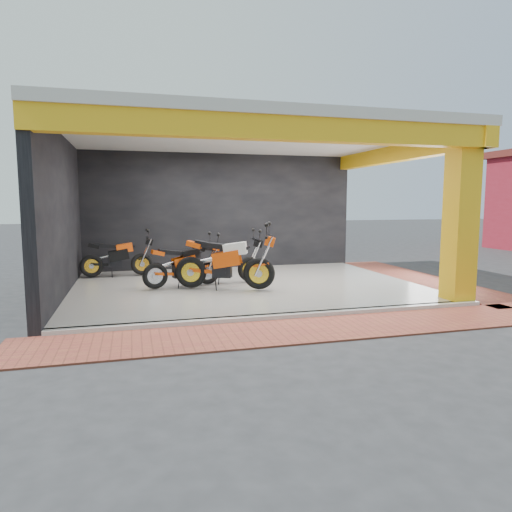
# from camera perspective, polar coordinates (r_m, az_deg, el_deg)

# --- Properties ---
(ground) EXTENTS (80.00, 80.00, 0.00)m
(ground) POSITION_cam_1_polar(r_m,az_deg,el_deg) (9.13, 1.83, -6.32)
(ground) COLOR #2D2D30
(ground) RESTS_ON ground
(showroom_floor) EXTENTS (8.00, 6.00, 0.10)m
(showroom_floor) POSITION_cam_1_polar(r_m,az_deg,el_deg) (11.01, -1.24, -3.81)
(showroom_floor) COLOR white
(showroom_floor) RESTS_ON ground
(showroom_ceiling) EXTENTS (8.40, 6.40, 0.20)m
(showroom_ceiling) POSITION_cam_1_polar(r_m,az_deg,el_deg) (10.93, -1.28, 14.81)
(showroom_ceiling) COLOR beige
(showroom_ceiling) RESTS_ON corner_column
(back_wall) EXTENTS (8.20, 0.20, 3.50)m
(back_wall) POSITION_cam_1_polar(r_m,az_deg,el_deg) (13.86, -4.38, 5.41)
(back_wall) COLOR black
(back_wall) RESTS_ON ground
(left_wall) EXTENTS (0.20, 6.20, 3.50)m
(left_wall) POSITION_cam_1_polar(r_m,az_deg,el_deg) (10.61, -23.35, 4.49)
(left_wall) COLOR black
(left_wall) RESTS_ON ground
(corner_column) EXTENTS (0.50, 0.50, 3.50)m
(corner_column) POSITION_cam_1_polar(r_m,az_deg,el_deg) (10.04, 24.21, 4.36)
(corner_column) COLOR yellow
(corner_column) RESTS_ON ground
(header_beam_front) EXTENTS (8.40, 0.30, 0.40)m
(header_beam_front) POSITION_cam_1_polar(r_m,az_deg,el_deg) (8.04, 4.09, 15.57)
(header_beam_front) COLOR yellow
(header_beam_front) RESTS_ON corner_column
(header_beam_right) EXTENTS (0.30, 6.40, 0.40)m
(header_beam_right) POSITION_cam_1_polar(r_m,az_deg,el_deg) (12.48, 17.27, 12.12)
(header_beam_right) COLOR yellow
(header_beam_right) RESTS_ON corner_column
(floor_kerb) EXTENTS (8.00, 0.20, 0.10)m
(floor_kerb) POSITION_cam_1_polar(r_m,az_deg,el_deg) (8.18, 3.94, -7.53)
(floor_kerb) COLOR white
(floor_kerb) RESTS_ON ground
(paver_front) EXTENTS (9.00, 1.40, 0.03)m
(paver_front) POSITION_cam_1_polar(r_m,az_deg,el_deg) (7.48, 5.93, -9.18)
(paver_front) COLOR #9A4A32
(paver_front) RESTS_ON ground
(paver_right) EXTENTS (1.40, 7.00, 0.03)m
(paver_right) POSITION_cam_1_polar(r_m,az_deg,el_deg) (13.02, 19.75, -2.72)
(paver_right) COLOR #9A4A32
(paver_right) RESTS_ON ground
(moto_hero) EXTENTS (2.56, 1.71, 1.47)m
(moto_hero) POSITION_cam_1_polar(r_m,az_deg,el_deg) (10.12, 0.37, -0.25)
(moto_hero) COLOR #E04809
(moto_hero) RESTS_ON showroom_floor
(moto_row_a) EXTENTS (2.09, 0.81, 1.26)m
(moto_row_a) POSITION_cam_1_polar(r_m,az_deg,el_deg) (11.18, -0.77, -0.11)
(moto_row_a) COLOR black
(moto_row_a) RESTS_ON showroom_floor
(moto_row_b) EXTENTS (2.08, 1.15, 1.20)m
(moto_row_b) POSITION_cam_1_polar(r_m,az_deg,el_deg) (10.87, -6.04, -0.50)
(moto_row_b) COLOR #DF4709
(moto_row_b) RESTS_ON showroom_floor
(moto_row_c) EXTENTS (2.00, 0.79, 1.21)m
(moto_row_c) POSITION_cam_1_polar(r_m,az_deg,el_deg) (12.56, -14.08, 0.31)
(moto_row_c) COLOR black
(moto_row_c) RESTS_ON showroom_floor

